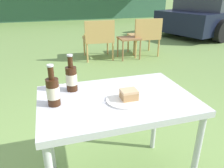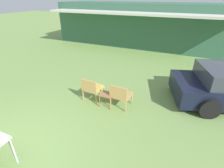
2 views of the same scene
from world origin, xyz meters
name	(u,v)px [view 1 (image 1 of 2)]	position (x,y,z in m)	size (l,w,h in m)	color
parked_car	(218,14)	(5.03, 4.92, 0.60)	(4.54, 3.00, 1.22)	black
wicker_chair_cushioned	(98,37)	(0.62, 3.13, 0.45)	(0.60, 0.59, 0.79)	tan
wicker_chair_plain	(145,34)	(1.64, 3.11, 0.46)	(0.60, 0.58, 0.79)	tan
garden_side_table	(129,41)	(1.23, 3.00, 0.37)	(0.42, 0.37, 0.43)	#996B42
patio_table	(117,108)	(0.00, 0.00, 0.64)	(0.96, 0.64, 0.71)	silver
cake_on_plate	(127,97)	(0.04, -0.06, 0.73)	(0.22, 0.22, 0.07)	white
cola_bottle_near	(71,78)	(-0.25, 0.19, 0.80)	(0.07, 0.07, 0.25)	#381E0F
cola_bottle_far	(53,91)	(-0.38, 0.02, 0.80)	(0.07, 0.07, 0.25)	#381E0F
fork	(117,101)	(-0.01, -0.05, 0.71)	(0.18, 0.02, 0.01)	silver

